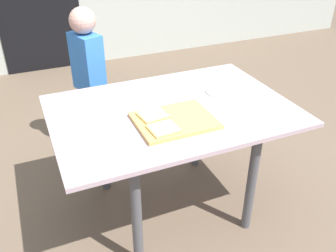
{
  "coord_description": "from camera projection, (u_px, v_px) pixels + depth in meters",
  "views": [
    {
      "loc": [
        -0.73,
        -1.64,
        1.67
      ],
      "look_at": [
        -0.02,
        0.0,
        0.61
      ],
      "focal_mm": 39.27,
      "sensor_mm": 36.0,
      "label": 1
    }
  ],
  "objects": [
    {
      "name": "child_left",
      "position": [
        89.0,
        74.0,
        2.61
      ],
      "size": [
        0.21,
        0.27,
        1.12
      ],
      "color": "navy",
      "rests_on": "ground"
    },
    {
      "name": "dining_table",
      "position": [
        172.0,
        122.0,
        2.07
      ],
      "size": [
        1.32,
        0.91,
        0.71
      ],
      "color": "#B49AA3",
      "rests_on": "ground"
    },
    {
      "name": "cutting_board",
      "position": [
        175.0,
        120.0,
        1.89
      ],
      "size": [
        0.4,
        0.32,
        0.02
      ],
      "primitive_type": "cube",
      "color": "tan",
      "rests_on": "dining_table"
    },
    {
      "name": "pizza_slice_near_left",
      "position": [
        164.0,
        128.0,
        1.79
      ],
      "size": [
        0.15,
        0.14,
        0.01
      ],
      "color": "#E2B165",
      "rests_on": "cutting_board"
    },
    {
      "name": "plate_white_right",
      "position": [
        223.0,
        91.0,
        2.21
      ],
      "size": [
        0.21,
        0.21,
        0.01
      ],
      "primitive_type": "cylinder",
      "color": "white",
      "rests_on": "dining_table"
    },
    {
      "name": "ground_plane",
      "position": [
        171.0,
        205.0,
        2.39
      ],
      "size": [
        16.0,
        16.0,
        0.0
      ],
      "primitive_type": "plane",
      "color": "brown"
    },
    {
      "name": "pizza_slice_far_left",
      "position": [
        153.0,
        115.0,
        1.91
      ],
      "size": [
        0.16,
        0.15,
        0.01
      ],
      "color": "#E2B165",
      "rests_on": "cutting_board"
    }
  ]
}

